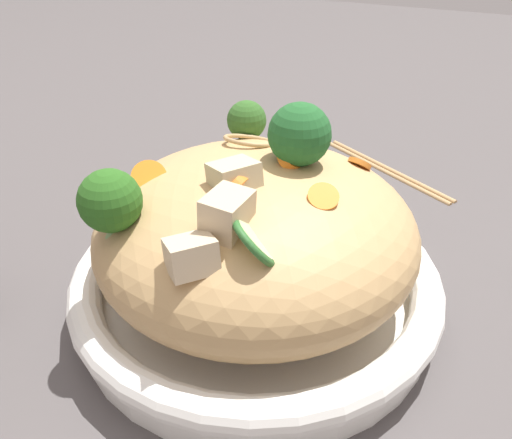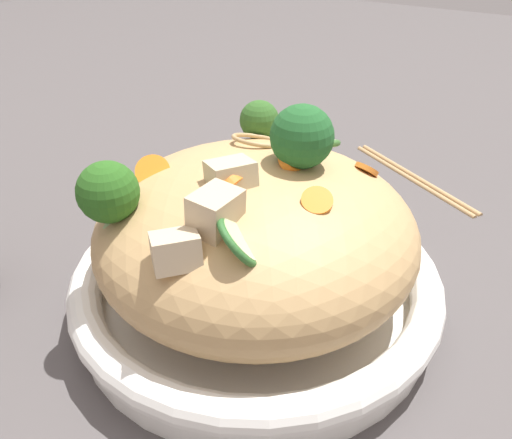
# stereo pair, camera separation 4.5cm
# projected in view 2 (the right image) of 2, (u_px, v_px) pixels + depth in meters

# --- Properties ---
(ground_plane) EXTENTS (3.00, 3.00, 0.00)m
(ground_plane) POSITION_uv_depth(u_px,v_px,m) (256.00, 304.00, 0.50)
(ground_plane) COLOR #4D4848
(serving_bowl) EXTENTS (0.33, 0.33, 0.05)m
(serving_bowl) POSITION_uv_depth(u_px,v_px,m) (256.00, 284.00, 0.49)
(serving_bowl) COLOR white
(serving_bowl) RESTS_ON ground_plane
(noodle_heap) EXTENTS (0.28, 0.28, 0.13)m
(noodle_heap) POSITION_uv_depth(u_px,v_px,m) (256.00, 232.00, 0.46)
(noodle_heap) COLOR tan
(noodle_heap) RESTS_ON serving_bowl
(broccoli_florets) EXTENTS (0.24, 0.17, 0.09)m
(broccoli_florets) POSITION_uv_depth(u_px,v_px,m) (228.00, 153.00, 0.43)
(broccoli_florets) COLOR #91AF71
(broccoli_florets) RESTS_ON serving_bowl
(carrot_coins) EXTENTS (0.14, 0.18, 0.04)m
(carrot_coins) POSITION_uv_depth(u_px,v_px,m) (258.00, 179.00, 0.42)
(carrot_coins) COLOR orange
(carrot_coins) RESTS_ON serving_bowl
(zucchini_slices) EXTENTS (0.26, 0.09, 0.05)m
(zucchini_slices) POSITION_uv_depth(u_px,v_px,m) (291.00, 177.00, 0.45)
(zucchini_slices) COLOR beige
(zucchini_slices) RESTS_ON serving_bowl
(chicken_chunks) EXTENTS (0.12, 0.05, 0.05)m
(chicken_chunks) POSITION_uv_depth(u_px,v_px,m) (211.00, 211.00, 0.37)
(chicken_chunks) COLOR #C7BA92
(chicken_chunks) RESTS_ON serving_bowl
(chopsticks_pair) EXTENTS (0.13, 0.20, 0.01)m
(chopsticks_pair) POSITION_uv_depth(u_px,v_px,m) (413.00, 176.00, 0.71)
(chopsticks_pair) COLOR tan
(chopsticks_pair) RESTS_ON ground_plane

